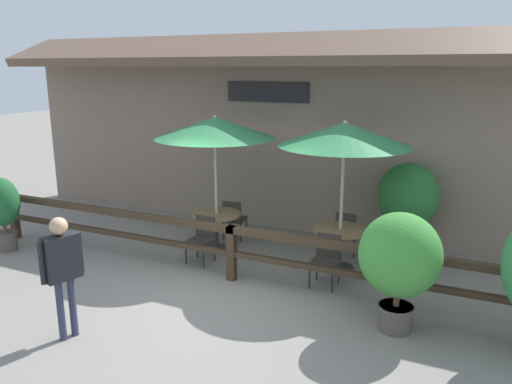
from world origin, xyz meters
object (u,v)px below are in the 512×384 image
at_px(dining_table_middle, 340,237).
at_px(potted_plant_corner_fern, 408,200).
at_px(patio_umbrella_middle, 345,135).
at_px(chair_near_streetside, 202,237).
at_px(potted_plant_entrance_palm, 399,259).
at_px(dining_table_near, 217,220).
at_px(patio_umbrella_near, 215,128).
at_px(chair_near_wallside, 234,218).
at_px(pedestrian, 62,262).
at_px(chair_middle_wallside, 348,231).
at_px(chair_middle_streetside, 326,258).
at_px(potted_plant_broad_leaf, 2,207).

bearing_deg(dining_table_middle, potted_plant_corner_fern, 52.89).
bearing_deg(patio_umbrella_middle, chair_near_streetside, -162.91).
height_order(chair_near_streetside, potted_plant_entrance_palm, potted_plant_entrance_palm).
bearing_deg(potted_plant_corner_fern, dining_table_middle, -127.11).
distance_m(dining_table_near, potted_plant_corner_fern, 3.68).
bearing_deg(patio_umbrella_near, chair_near_streetside, -84.83).
height_order(chair_near_streetside, chair_near_wallside, same).
bearing_deg(patio_umbrella_middle, pedestrian, -124.61).
bearing_deg(chair_middle_wallside, chair_middle_streetside, 97.89).
bearing_deg(chair_near_streetside, patio_umbrella_middle, 18.63).
distance_m(dining_table_near, chair_middle_wallside, 2.54).
xyz_separation_m(potted_plant_entrance_palm, potted_plant_corner_fern, (-0.34, 3.03, 0.04)).
height_order(patio_umbrella_near, chair_near_wallside, patio_umbrella_near).
height_order(dining_table_near, chair_near_streetside, chair_near_streetside).
relative_size(patio_umbrella_near, pedestrian, 1.58).
height_order(patio_umbrella_near, dining_table_middle, patio_umbrella_near).
relative_size(chair_middle_streetside, potted_plant_corner_fern, 0.47).
height_order(dining_table_middle, pedestrian, pedestrian).
bearing_deg(potted_plant_entrance_palm, chair_middle_streetside, 142.03).
bearing_deg(patio_umbrella_middle, potted_plant_corner_fern, 52.89).
distance_m(potted_plant_entrance_palm, potted_plant_corner_fern, 3.05).
height_order(chair_near_wallside, potted_plant_entrance_palm, potted_plant_entrance_palm).
bearing_deg(pedestrian, dining_table_middle, 163.68).
distance_m(dining_table_near, dining_table_middle, 2.46).
height_order(patio_umbrella_near, pedestrian, patio_umbrella_near).
relative_size(chair_near_streetside, chair_middle_streetside, 1.00).
distance_m(potted_plant_entrance_palm, pedestrian, 4.41).
xyz_separation_m(chair_middle_wallside, potted_plant_corner_fern, (1.01, 0.48, 0.61)).
distance_m(dining_table_near, pedestrian, 3.79).
xyz_separation_m(patio_umbrella_near, patio_umbrella_middle, (2.46, 0.06, 0.00)).
xyz_separation_m(chair_near_streetside, potted_plant_corner_fern, (3.35, 1.99, 0.61)).
bearing_deg(patio_umbrella_middle, potted_plant_entrance_palm, -54.31).
bearing_deg(dining_table_near, pedestrian, -92.63).
height_order(chair_near_wallside, potted_plant_broad_leaf, potted_plant_broad_leaf).
distance_m(chair_near_wallside, patio_umbrella_middle, 3.17).
bearing_deg(patio_umbrella_near, chair_near_wallside, 87.49).
height_order(chair_near_streetside, pedestrian, pedestrian).
distance_m(dining_table_middle, potted_plant_broad_leaf, 6.47).
distance_m(chair_near_streetside, chair_middle_wallside, 2.78).
distance_m(chair_near_streetside, chair_middle_streetside, 2.38).
bearing_deg(chair_near_wallside, patio_umbrella_near, 79.40).
bearing_deg(pedestrian, potted_plant_entrance_palm, 135.70).
relative_size(chair_near_wallside, potted_plant_corner_fern, 0.47).
height_order(chair_middle_streetside, potted_plant_entrance_palm, potted_plant_entrance_palm).
bearing_deg(chair_middle_wallside, chair_near_wallside, 10.27).
bearing_deg(potted_plant_entrance_palm, dining_table_middle, 125.69).
height_order(potted_plant_broad_leaf, potted_plant_corner_fern, potted_plant_corner_fern).
bearing_deg(dining_table_middle, pedestrian, -124.61).
bearing_deg(chair_middle_streetside, dining_table_near, 164.00).
relative_size(chair_near_streetside, chair_near_wallside, 1.00).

